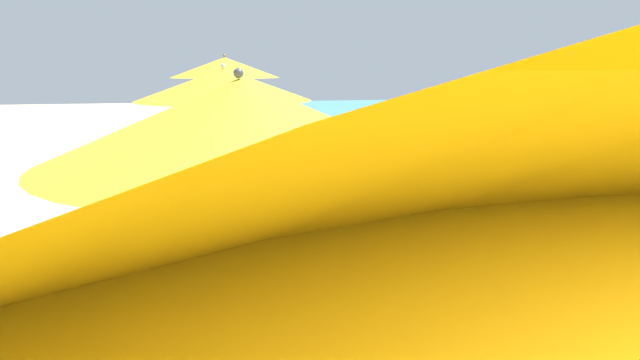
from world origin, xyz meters
name	(u,v)px	position (x,y,z in m)	size (l,w,h in m)	color
umbrella_second	(240,121)	(-0.69, 3.61, 2.20)	(2.31, 2.31, 2.50)	#4C4C51
lounger_second_shoreside	(309,323)	(-0.08, 4.72, 0.26)	(1.29, 0.68, 0.58)	white
umbrella_third	(224,85)	(-0.71, 6.80, 2.30)	(2.06, 2.06, 2.55)	silver
lounger_third_shoreside	(271,220)	(-0.07, 7.91, 0.28)	(1.35, 0.86, 0.57)	white
umbrella_farthest	(225,68)	(-0.60, 10.30, 2.50)	(1.98, 1.98, 2.75)	olive
lounger_farthest_shoreside	(259,173)	(0.05, 11.22, 0.34)	(1.45, 0.87, 0.65)	yellow
person_walking_near	(325,148)	(1.23, 10.05, 1.00)	(0.41, 0.41, 1.64)	#334CB2
person_walking_mid	(452,160)	(3.22, 8.79, 0.92)	(0.42, 0.36, 1.53)	#334CB2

